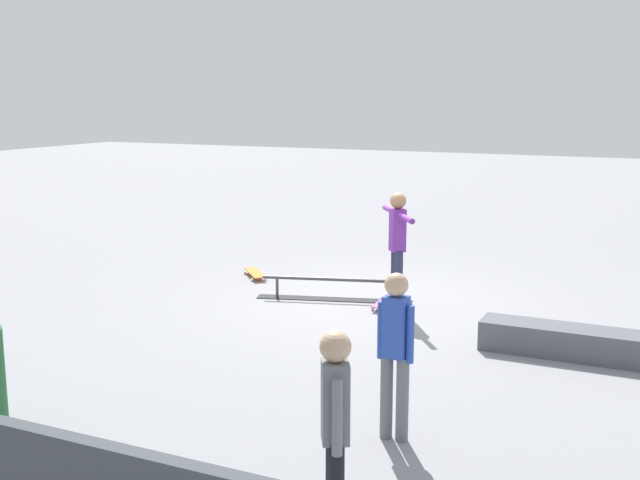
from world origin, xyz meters
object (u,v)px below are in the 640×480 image
bystander_blue_shirt (395,347)px  grind_rail (334,290)px  skateboard_main (386,301)px  skate_ledge (591,345)px  bystander_grey_shirt (335,428)px  skater_main (397,242)px  loose_skateboard_orange (255,273)px

bystander_blue_shirt → grind_rail: bearing=123.6°
skateboard_main → bystander_blue_shirt: (-1.62, 4.16, 0.79)m
skate_ledge → grind_rail: bearing=-17.2°
bystander_grey_shirt → skate_ledge: bearing=137.5°
grind_rail → bystander_blue_shirt: (-2.46, 4.19, 0.72)m
skater_main → bystander_grey_shirt: 6.12m
skate_ledge → loose_skateboard_orange: 5.95m
grind_rail → bystander_grey_shirt: (-2.68, 5.98, 0.73)m
skate_ledge → bystander_blue_shirt: bystander_blue_shirt is taller
grind_rail → bystander_blue_shirt: 4.91m
skateboard_main → loose_skateboard_orange: 2.76m
skate_ledge → skateboard_main: 3.19m
bystander_blue_shirt → loose_skateboard_orange: bystander_blue_shirt is taller
bystander_blue_shirt → loose_skateboard_orange: size_ratio=2.12×
skater_main → bystander_blue_shirt: size_ratio=1.10×
grind_rail → skater_main: 1.32m
skateboard_main → bystander_blue_shirt: bearing=16.5°
skate_ledge → bystander_blue_shirt: 3.37m
loose_skateboard_orange → skater_main: bearing=-149.8°
bystander_grey_shirt → loose_skateboard_orange: (4.48, -6.75, -0.80)m
skateboard_main → bystander_grey_shirt: 6.28m
loose_skateboard_orange → skateboard_main: bearing=-149.7°
skate_ledge → bystander_blue_shirt: size_ratio=1.67×
bystander_blue_shirt → bystander_grey_shirt: size_ratio=0.99×
bystander_blue_shirt → loose_skateboard_orange: bearing=133.8°
grind_rail → loose_skateboard_orange: (1.81, -0.77, -0.07)m
bystander_blue_shirt → skateboard_main: bearing=114.5°
skate_ledge → bystander_grey_shirt: 4.98m
skateboard_main → bystander_grey_shirt: bearing=12.4°
grind_rail → skater_main: (-1.02, 0.09, 0.84)m
skateboard_main → loose_skateboard_orange: size_ratio=1.13×
grind_rail → bystander_grey_shirt: size_ratio=1.51×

